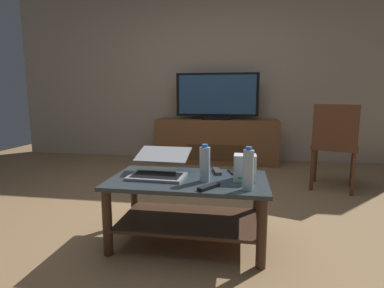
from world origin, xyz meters
name	(u,v)px	position (x,y,z in m)	size (l,w,h in m)	color
ground_plane	(184,222)	(0.00, 0.00, 0.00)	(7.68, 7.68, 0.00)	olive
back_wall	(214,69)	(0.00, 2.57, 1.40)	(6.40, 0.12, 2.80)	#B2A38C
coffee_table	(188,199)	(0.09, -0.31, 0.31)	(1.03, 0.59, 0.45)	#2D383D
media_cabinet	(217,141)	(0.08, 2.25, 0.32)	(1.78, 0.53, 0.64)	brown
television	(217,97)	(0.08, 2.23, 0.97)	(1.20, 0.20, 0.67)	black
dining_chair	(334,142)	(1.39, 1.07, 0.52)	(0.55, 0.55, 0.91)	#59331E
laptop	(160,167)	(-0.11, -0.27, 0.51)	(0.38, 0.40, 0.17)	gray
router_box	(245,167)	(0.46, -0.29, 0.53)	(0.14, 0.12, 0.17)	silver
water_bottle_near	(248,170)	(0.48, -0.50, 0.57)	(0.06, 0.06, 0.26)	silver
water_bottle_far	(205,164)	(0.21, -0.36, 0.56)	(0.07, 0.07, 0.24)	silver
cell_phone	(235,172)	(0.39, -0.11, 0.45)	(0.07, 0.14, 0.01)	black
tv_remote	(209,187)	(0.25, -0.51, 0.46)	(0.04, 0.16, 0.02)	black
soundbar_remote	(217,171)	(0.27, -0.13, 0.46)	(0.04, 0.16, 0.02)	#2D2D30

